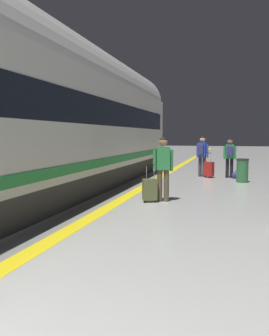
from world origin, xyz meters
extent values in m
cube|color=yellow|center=(-0.84, 10.00, 0.00)|extent=(0.36, 80.00, 0.01)
cube|color=slate|center=(-1.22, 10.00, 0.00)|extent=(0.72, 80.00, 0.01)
cube|color=#38383D|center=(-3.05, 6.27, 0.35)|extent=(2.67, 23.32, 0.70)
cube|color=gray|center=(-4.51, 9.92, 1.90)|extent=(0.02, 0.90, 2.00)
cylinder|color=#383842|center=(0.78, 14.83, 0.44)|extent=(0.15, 0.15, 0.87)
cylinder|color=#383842|center=(0.96, 14.76, 0.44)|extent=(0.15, 0.15, 0.87)
cube|color=blue|center=(0.87, 14.80, 1.18)|extent=(0.40, 0.31, 0.62)
cylinder|color=blue|center=(0.66, 14.88, 1.13)|extent=(0.09, 0.09, 0.58)
cylinder|color=blue|center=(1.09, 14.73, 1.13)|extent=(0.09, 0.09, 0.58)
sphere|color=beige|center=(0.87, 14.80, 1.63)|extent=(0.23, 0.23, 0.23)
sphere|color=black|center=(0.87, 14.80, 1.65)|extent=(0.21, 0.21, 0.21)
cube|color=navy|center=(0.82, 14.65, 1.20)|extent=(0.30, 0.23, 0.42)
cube|color=#A51E1E|center=(1.19, 14.53, 0.37)|extent=(0.44, 0.38, 0.61)
cube|color=#A51E1E|center=(1.25, 14.63, 0.29)|extent=(0.28, 0.17, 0.34)
cylinder|color=black|center=(1.04, 14.54, 0.03)|extent=(0.05, 0.06, 0.06)
cylinder|color=black|center=(1.29, 14.40, 0.03)|extent=(0.05, 0.06, 0.06)
cylinder|color=gray|center=(1.07, 14.53, 0.86)|extent=(0.02, 0.02, 0.38)
cylinder|color=gray|center=(1.26, 14.43, 0.86)|extent=(0.02, 0.02, 0.38)
cube|color=black|center=(1.17, 14.48, 1.05)|extent=(0.20, 0.13, 0.02)
cylinder|color=brown|center=(0.23, 8.69, 0.43)|extent=(0.14, 0.14, 0.87)
cylinder|color=brown|center=(0.41, 8.75, 0.43)|extent=(0.14, 0.14, 0.87)
cube|color=#338C4C|center=(0.32, 8.72, 1.18)|extent=(0.40, 0.31, 0.62)
cylinder|color=#338C4C|center=(0.10, 8.66, 1.13)|extent=(0.09, 0.09, 0.58)
cylinder|color=#338C4C|center=(0.54, 8.80, 1.13)|extent=(0.09, 0.09, 0.58)
sphere|color=#A37556|center=(0.32, 8.72, 1.63)|extent=(0.23, 0.23, 0.23)
sphere|color=black|center=(0.32, 8.72, 1.65)|extent=(0.21, 0.21, 0.21)
cube|color=#596038|center=(0.00, 8.51, 0.35)|extent=(0.44, 0.36, 0.57)
cube|color=#596038|center=(-0.05, 8.62, 0.27)|extent=(0.29, 0.15, 0.31)
cylinder|color=black|center=(-0.10, 8.39, 0.03)|extent=(0.04, 0.06, 0.06)
cylinder|color=black|center=(0.16, 8.51, 0.03)|extent=(0.04, 0.06, 0.06)
cylinder|color=gray|center=(-0.07, 8.42, 0.82)|extent=(0.02, 0.02, 0.38)
cylinder|color=gray|center=(0.12, 8.51, 0.82)|extent=(0.02, 0.02, 0.38)
cube|color=black|center=(0.03, 8.46, 1.01)|extent=(0.21, 0.12, 0.02)
cylinder|color=black|center=(1.94, 14.71, 0.41)|extent=(0.14, 0.14, 0.83)
cylinder|color=black|center=(2.12, 14.70, 0.41)|extent=(0.14, 0.14, 0.83)
cube|color=#338C4C|center=(2.03, 14.70, 1.12)|extent=(0.35, 0.22, 0.59)
cylinder|color=#338C4C|center=(1.81, 14.72, 1.08)|extent=(0.09, 0.09, 0.55)
cylinder|color=#338C4C|center=(2.25, 14.70, 1.08)|extent=(0.09, 0.09, 0.55)
sphere|color=#A37556|center=(2.03, 14.70, 1.55)|extent=(0.22, 0.22, 0.22)
sphere|color=black|center=(2.03, 14.70, 1.57)|extent=(0.20, 0.20, 0.20)
cube|color=navy|center=(2.02, 14.55, 1.14)|extent=(0.26, 0.15, 0.39)
ellipsoid|color=navy|center=(2.35, 14.48, 0.15)|extent=(0.44, 0.26, 0.30)
torus|color=navy|center=(2.35, 14.48, 0.25)|extent=(0.22, 0.02, 0.22)
cylinder|color=#2D6638|center=(2.52, 13.35, 0.42)|extent=(0.44, 0.44, 0.85)
cylinder|color=#262628|center=(2.52, 13.35, 0.88)|extent=(0.46, 0.46, 0.06)
camera|label=1|loc=(2.11, -0.52, 1.80)|focal=37.13mm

